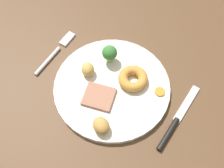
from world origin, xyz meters
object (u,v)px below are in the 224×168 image
object	(u,v)px
roast_potato_left	(88,70)
roast_potato_right	(101,126)
carrot_coin_front	(160,92)
yorkshire_pudding	(133,79)
dinner_plate	(112,87)
broccoli_floret	(110,53)
meat_slice_main	(99,97)
fork	(56,52)
knife	(175,122)

from	to	relation	value
roast_potato_left	roast_potato_right	world-z (taller)	same
carrot_coin_front	yorkshire_pudding	bearing A→B (deg)	-179.29
dinner_plate	roast_potato_left	xyz separation A→B (cm)	(-6.73, 0.63, 2.30)
carrot_coin_front	broccoli_floret	bearing A→B (deg)	169.06
broccoli_floret	meat_slice_main	bearing A→B (deg)	-76.79
carrot_coin_front	fork	distance (cm)	28.23
dinner_plate	knife	world-z (taller)	dinner_plate
roast_potato_right	broccoli_floret	xyz separation A→B (cm)	(-6.42, 16.70, 1.36)
fork	roast_potato_left	bearing A→B (deg)	-96.95
roast_potato_right	carrot_coin_front	world-z (taller)	roast_potato_right
yorkshire_pudding	knife	world-z (taller)	yorkshire_pudding
yorkshire_pudding	roast_potato_left	distance (cm)	10.88
roast_potato_left	carrot_coin_front	size ratio (longest dim) A/B	1.50
meat_slice_main	knife	xyz separation A→B (cm)	(17.90, 2.54, -1.35)
meat_slice_main	broccoli_floret	distance (cm)	10.90
broccoli_floret	knife	bearing A→B (deg)	-20.96
roast_potato_right	fork	distance (cm)	24.41
yorkshire_pudding	carrot_coin_front	xyz separation A→B (cm)	(6.85, 0.09, -0.91)
yorkshire_pudding	roast_potato_left	xyz separation A→B (cm)	(-10.50, -2.81, 0.46)
meat_slice_main	broccoli_floret	bearing A→B (deg)	103.21
meat_slice_main	roast_potato_left	bearing A→B (deg)	139.07
yorkshire_pudding	fork	distance (cm)	21.46
fork	knife	size ratio (longest dim) A/B	0.83
carrot_coin_front	knife	distance (cm)	7.83
roast_potato_right	knife	xyz separation A→B (cm)	(13.90, 8.92, -2.50)
roast_potato_right	broccoli_floret	distance (cm)	17.95
broccoli_floret	dinner_plate	bearing A→B (deg)	-58.95
fork	knife	world-z (taller)	knife
roast_potato_left	fork	world-z (taller)	roast_potato_left
dinner_plate	knife	distance (cm)	16.60
fork	knife	distance (cm)	34.41
dinner_plate	yorkshire_pudding	bearing A→B (deg)	42.31
meat_slice_main	roast_potato_right	bearing A→B (deg)	-57.88
roast_potato_left	knife	size ratio (longest dim) A/B	0.19
yorkshire_pudding	knife	size ratio (longest dim) A/B	0.38
dinner_plate	broccoli_floret	size ratio (longest dim) A/B	5.57
carrot_coin_front	broccoli_floret	world-z (taller)	broccoli_floret
meat_slice_main	knife	distance (cm)	18.13
roast_potato_left	carrot_coin_front	world-z (taller)	roast_potato_left
roast_potato_left	broccoli_floret	distance (cm)	6.53
carrot_coin_front	broccoli_floret	size ratio (longest dim) A/B	0.48
yorkshire_pudding	knife	xyz separation A→B (cm)	(12.76, -4.91, -2.08)
meat_slice_main	roast_potato_right	size ratio (longest dim) A/B	1.65
fork	broccoli_floret	bearing A→B (deg)	-71.07
meat_slice_main	knife	size ratio (longest dim) A/B	0.37
dinner_plate	yorkshire_pudding	xyz separation A→B (cm)	(3.77, 3.43, 1.83)
meat_slice_main	roast_potato_left	xyz separation A→B (cm)	(-5.36, 4.65, 1.20)
carrot_coin_front	dinner_plate	bearing A→B (deg)	-161.67
dinner_plate	broccoli_floret	world-z (taller)	broccoli_floret
dinner_plate	roast_potato_right	size ratio (longest dim) A/B	6.63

